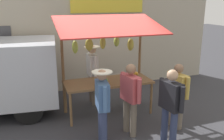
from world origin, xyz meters
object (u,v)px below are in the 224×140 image
at_px(shopper_with_ponytail, 171,103).
at_px(shopper_in_striped_shirt, 102,101).
at_px(shopper_in_grey_tee, 177,92).
at_px(shopper_with_shopping_bag, 130,95).
at_px(vendor_with_sunhat, 92,70).
at_px(market_stall, 108,55).

xyz_separation_m(shopper_with_ponytail, shopper_in_striped_shirt, (1.24, -0.51, 0.00)).
distance_m(shopper_with_ponytail, shopper_in_striped_shirt, 1.34).
bearing_deg(shopper_in_grey_tee, shopper_with_shopping_bag, 74.81).
xyz_separation_m(shopper_in_striped_shirt, shopper_with_shopping_bag, (-0.67, -0.14, -0.01)).
bearing_deg(shopper_with_ponytail, shopper_in_striped_shirt, 58.51).
relative_size(vendor_with_sunhat, shopper_with_shopping_bag, 1.06).
height_order(shopper_in_striped_shirt, shopper_in_grey_tee, shopper_in_striped_shirt).
bearing_deg(shopper_in_striped_shirt, vendor_with_sunhat, -2.85).
height_order(vendor_with_sunhat, shopper_in_striped_shirt, vendor_with_sunhat).
relative_size(shopper_with_ponytail, shopper_in_grey_tee, 1.05).
xyz_separation_m(market_stall, shopper_with_ponytail, (-0.69, 1.83, -0.63)).
distance_m(vendor_with_sunhat, shopper_in_striped_shirt, 2.07).
relative_size(shopper_with_ponytail, shopper_in_striped_shirt, 1.01).
relative_size(market_stall, shopper_in_striped_shirt, 1.59).
bearing_deg(market_stall, shopper_in_grey_tee, 134.84).
xyz_separation_m(market_stall, shopper_in_striped_shirt, (0.55, 1.32, -0.62)).
bearing_deg(vendor_with_sunhat, shopper_with_shopping_bag, 9.77).
xyz_separation_m(market_stall, vendor_with_sunhat, (0.20, -0.72, -0.54)).
relative_size(market_stall, shopper_in_grey_tee, 1.65).
bearing_deg(market_stall, shopper_with_shopping_bag, 95.66).
xyz_separation_m(vendor_with_sunhat, shopper_with_shopping_bag, (-0.32, 1.89, -0.09)).
distance_m(vendor_with_sunhat, shopper_with_ponytail, 2.70).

